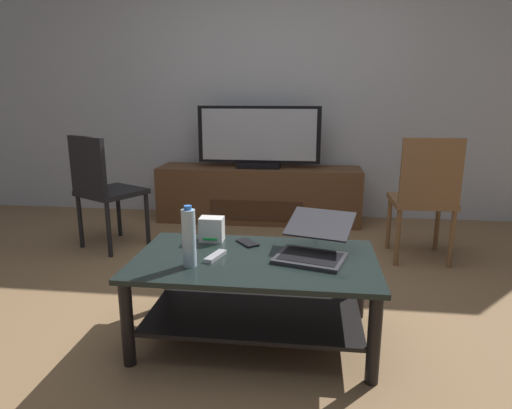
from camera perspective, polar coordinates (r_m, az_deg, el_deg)
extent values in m
plane|color=olive|center=(2.72, -1.31, -13.21)|extent=(7.68, 7.68, 0.00)
cube|color=silver|center=(4.63, 2.75, 15.95)|extent=(6.40, 0.12, 2.80)
cube|color=black|center=(2.24, -0.14, -7.16)|extent=(1.21, 0.70, 0.03)
cube|color=black|center=(2.36, -0.14, -13.43)|extent=(1.06, 0.62, 0.02)
cylinder|color=black|center=(2.21, -16.15, -14.45)|extent=(0.06, 0.06, 0.42)
cylinder|color=black|center=(2.07, 14.85, -16.39)|extent=(0.06, 0.06, 0.42)
cylinder|color=black|center=(2.72, -11.17, -8.59)|extent=(0.06, 0.06, 0.42)
cylinder|color=black|center=(2.61, 13.13, -9.69)|extent=(0.06, 0.06, 0.42)
cube|color=brown|center=(4.43, 0.39, 1.34)|extent=(1.98, 0.46, 0.54)
cube|color=#432A18|center=(4.23, 0.01, -0.78)|extent=(0.89, 0.01, 0.19)
cube|color=black|center=(4.36, 0.36, 5.06)|extent=(0.41, 0.20, 0.05)
cube|color=black|center=(4.32, 0.37, 8.92)|extent=(1.18, 0.04, 0.54)
cube|color=#B2B7C1|center=(4.30, 0.33, 8.90)|extent=(1.10, 0.01, 0.49)
cube|color=brown|center=(3.60, 20.36, 0.41)|extent=(0.44, 0.44, 0.04)
cube|color=brown|center=(3.36, 21.48, 3.71)|extent=(0.42, 0.04, 0.49)
cylinder|color=brown|center=(3.88, 22.16, -2.40)|extent=(0.04, 0.04, 0.43)
cylinder|color=brown|center=(3.79, 16.62, -2.29)|extent=(0.04, 0.04, 0.43)
cylinder|color=brown|center=(3.53, 23.73, -4.12)|extent=(0.04, 0.04, 0.43)
cylinder|color=brown|center=(3.44, 17.66, -4.05)|extent=(0.04, 0.04, 0.43)
cube|color=black|center=(3.82, -17.95, 1.51)|extent=(0.60, 0.60, 0.04)
cube|color=black|center=(3.67, -20.74, 4.50)|extent=(0.38, 0.23, 0.47)
cylinder|color=black|center=(3.85, -13.73, -1.81)|extent=(0.04, 0.04, 0.44)
cylinder|color=black|center=(4.14, -17.14, -0.93)|extent=(0.04, 0.04, 0.44)
cylinder|color=black|center=(3.63, -18.31, -3.10)|extent=(0.04, 0.04, 0.44)
cylinder|color=black|center=(3.93, -21.55, -2.06)|extent=(0.04, 0.04, 0.44)
cube|color=#333338|center=(2.23, 6.94, -6.80)|extent=(0.39, 0.34, 0.02)
cube|color=black|center=(2.23, 6.94, -6.56)|extent=(0.33, 0.27, 0.00)
cube|color=#333338|center=(2.35, 8.19, -2.43)|extent=(0.38, 0.33, 0.10)
cube|color=silver|center=(2.34, 8.16, -2.49)|extent=(0.34, 0.29, 0.08)
cube|color=white|center=(2.49, -5.68, -3.15)|extent=(0.13, 0.09, 0.13)
cube|color=#19D84C|center=(2.46, -5.90, -4.45)|extent=(0.08, 0.00, 0.01)
cylinder|color=silver|center=(2.12, -8.58, -4.29)|extent=(0.07, 0.07, 0.28)
cylinder|color=blue|center=(2.08, -8.73, -0.41)|extent=(0.04, 0.04, 0.02)
cube|color=black|center=(2.45, -1.10, -4.91)|extent=(0.14, 0.15, 0.01)
cube|color=#99999E|center=(2.25, -5.20, -6.59)|extent=(0.09, 0.17, 0.02)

